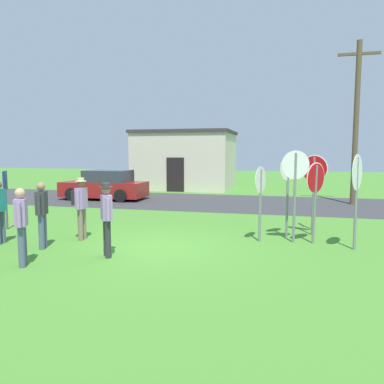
{
  "coord_description": "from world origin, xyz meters",
  "views": [
    {
      "loc": [
        3.18,
        -8.9,
        2.45
      ],
      "look_at": [
        0.6,
        1.48,
        1.3
      ],
      "focal_mm": 35.09,
      "sensor_mm": 36.0,
      "label": 1
    }
  ],
  "objects_px": {
    "person_near_signs": "(81,204)",
    "parked_car_on_street": "(105,186)",
    "stop_sign_nearest": "(315,188)",
    "person_in_blue": "(42,212)",
    "stop_sign_rear_left": "(260,191)",
    "person_in_teal": "(21,223)",
    "stop_sign_rear_right": "(288,183)",
    "utility_pole": "(356,120)",
    "info_panel_leftmost": "(5,189)",
    "stop_sign_tallest": "(357,184)",
    "stop_sign_low_front": "(314,188)",
    "stop_sign_leaning_left": "(314,180)",
    "stop_sign_leaning_right": "(295,180)",
    "person_in_dark_shirt": "(107,215)"
  },
  "relations": [
    {
      "from": "stop_sign_rear_left",
      "to": "stop_sign_low_front",
      "type": "height_order",
      "value": "stop_sign_rear_left"
    },
    {
      "from": "utility_pole",
      "to": "stop_sign_leaning_left",
      "type": "height_order",
      "value": "utility_pole"
    },
    {
      "from": "stop_sign_leaning_right",
      "to": "person_in_blue",
      "type": "bearing_deg",
      "value": -160.47
    },
    {
      "from": "person_in_blue",
      "to": "person_near_signs",
      "type": "bearing_deg",
      "value": 67.77
    },
    {
      "from": "stop_sign_tallest",
      "to": "person_near_signs",
      "type": "relative_size",
      "value": 1.38
    },
    {
      "from": "parked_car_on_street",
      "to": "info_panel_leftmost",
      "type": "relative_size",
      "value": 2.32
    },
    {
      "from": "utility_pole",
      "to": "person_in_teal",
      "type": "xyz_separation_m",
      "value": [
        -8.51,
        -11.95,
        -2.94
      ]
    },
    {
      "from": "parked_car_on_street",
      "to": "stop_sign_nearest",
      "type": "height_order",
      "value": "stop_sign_nearest"
    },
    {
      "from": "stop_sign_low_front",
      "to": "info_panel_leftmost",
      "type": "distance_m",
      "value": 9.69
    },
    {
      "from": "person_near_signs",
      "to": "info_panel_leftmost",
      "type": "xyz_separation_m",
      "value": [
        -3.03,
        0.7,
        0.27
      ]
    },
    {
      "from": "stop_sign_leaning_left",
      "to": "person_in_teal",
      "type": "xyz_separation_m",
      "value": [
        -6.24,
        -4.69,
        -0.67
      ]
    },
    {
      "from": "utility_pole",
      "to": "info_panel_leftmost",
      "type": "xyz_separation_m",
      "value": [
        -11.61,
        -8.75,
        -2.61
      ]
    },
    {
      "from": "utility_pole",
      "to": "person_near_signs",
      "type": "bearing_deg",
      "value": -132.21
    },
    {
      "from": "stop_sign_tallest",
      "to": "utility_pole",
      "type": "bearing_deg",
      "value": 81.13
    },
    {
      "from": "stop_sign_tallest",
      "to": "person_near_signs",
      "type": "height_order",
      "value": "stop_sign_tallest"
    },
    {
      "from": "person_near_signs",
      "to": "stop_sign_nearest",
      "type": "bearing_deg",
      "value": 10.05
    },
    {
      "from": "stop_sign_leaning_right",
      "to": "info_panel_leftmost",
      "type": "distance_m",
      "value": 8.8
    },
    {
      "from": "stop_sign_nearest",
      "to": "stop_sign_leaning_right",
      "type": "xyz_separation_m",
      "value": [
        -0.53,
        -0.01,
        0.21
      ]
    },
    {
      "from": "stop_sign_leaning_left",
      "to": "person_in_teal",
      "type": "distance_m",
      "value": 7.84
    },
    {
      "from": "stop_sign_rear_left",
      "to": "parked_car_on_street",
      "type": "bearing_deg",
      "value": 138.76
    },
    {
      "from": "person_near_signs",
      "to": "parked_car_on_street",
      "type": "bearing_deg",
      "value": 112.9
    },
    {
      "from": "parked_car_on_street",
      "to": "stop_sign_low_front",
      "type": "height_order",
      "value": "stop_sign_low_front"
    },
    {
      "from": "stop_sign_tallest",
      "to": "stop_sign_nearest",
      "type": "bearing_deg",
      "value": 156.52
    },
    {
      "from": "stop_sign_leaning_right",
      "to": "stop_sign_low_front",
      "type": "distance_m",
      "value": 2.0
    },
    {
      "from": "stop_sign_rear_left",
      "to": "person_in_blue",
      "type": "relative_size",
      "value": 1.22
    },
    {
      "from": "stop_sign_low_front",
      "to": "utility_pole",
      "type": "bearing_deg",
      "value": 71.34
    },
    {
      "from": "stop_sign_nearest",
      "to": "stop_sign_tallest",
      "type": "bearing_deg",
      "value": -23.48
    },
    {
      "from": "stop_sign_nearest",
      "to": "person_in_blue",
      "type": "relative_size",
      "value": 1.29
    },
    {
      "from": "person_near_signs",
      "to": "person_in_dark_shirt",
      "type": "bearing_deg",
      "value": -43.17
    },
    {
      "from": "stop_sign_rear_left",
      "to": "person_in_teal",
      "type": "bearing_deg",
      "value": -143.75
    },
    {
      "from": "stop_sign_rear_left",
      "to": "stop_sign_leaning_left",
      "type": "distance_m",
      "value": 1.9
    },
    {
      "from": "stop_sign_leaning_left",
      "to": "stop_sign_nearest",
      "type": "height_order",
      "value": "stop_sign_leaning_left"
    },
    {
      "from": "info_panel_leftmost",
      "to": "person_in_teal",
      "type": "bearing_deg",
      "value": -45.91
    },
    {
      "from": "stop_sign_nearest",
      "to": "person_in_teal",
      "type": "relative_size",
      "value": 1.29
    },
    {
      "from": "stop_sign_leaning_right",
      "to": "person_in_teal",
      "type": "bearing_deg",
      "value": -147.67
    },
    {
      "from": "stop_sign_leaning_left",
      "to": "person_in_blue",
      "type": "distance_m",
      "value": 7.54
    },
    {
      "from": "stop_sign_tallest",
      "to": "person_in_blue",
      "type": "xyz_separation_m",
      "value": [
        -7.66,
        -1.8,
        -0.71
      ]
    },
    {
      "from": "stop_sign_leaning_right",
      "to": "person_near_signs",
      "type": "relative_size",
      "value": 1.43
    },
    {
      "from": "stop_sign_rear_left",
      "to": "person_in_blue",
      "type": "height_order",
      "value": "stop_sign_rear_left"
    },
    {
      "from": "utility_pole",
      "to": "stop_sign_leaning_right",
      "type": "bearing_deg",
      "value": -108.7
    },
    {
      "from": "stop_sign_nearest",
      "to": "person_in_dark_shirt",
      "type": "height_order",
      "value": "stop_sign_nearest"
    },
    {
      "from": "stop_sign_leaning_left",
      "to": "person_near_signs",
      "type": "xyz_separation_m",
      "value": [
        -6.3,
        -2.2,
        -0.61
      ]
    },
    {
      "from": "person_in_teal",
      "to": "stop_sign_leaning_left",
      "type": "bearing_deg",
      "value": 36.94
    },
    {
      "from": "parked_car_on_street",
      "to": "person_in_dark_shirt",
      "type": "height_order",
      "value": "person_in_dark_shirt"
    },
    {
      "from": "stop_sign_leaning_left",
      "to": "utility_pole",
      "type": "bearing_deg",
      "value": 72.62
    },
    {
      "from": "utility_pole",
      "to": "stop_sign_nearest",
      "type": "relative_size",
      "value": 3.41
    },
    {
      "from": "stop_sign_leaning_right",
      "to": "person_in_teal",
      "type": "relative_size",
      "value": 1.47
    },
    {
      "from": "stop_sign_rear_right",
      "to": "person_near_signs",
      "type": "xyz_separation_m",
      "value": [
        -5.56,
        -1.73,
        -0.56
      ]
    },
    {
      "from": "person_in_blue",
      "to": "info_panel_leftmost",
      "type": "relative_size",
      "value": 0.91
    },
    {
      "from": "stop_sign_tallest",
      "to": "info_panel_leftmost",
      "type": "relative_size",
      "value": 1.29
    }
  ]
}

